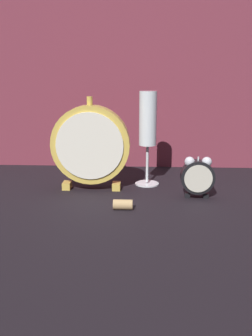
% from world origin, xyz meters
% --- Properties ---
extents(ground_plane, '(4.00, 4.00, 0.00)m').
position_xyz_m(ground_plane, '(0.00, 0.00, 0.00)').
color(ground_plane, black).
extents(fabric_backdrop_drape, '(1.49, 0.01, 0.58)m').
position_xyz_m(fabric_backdrop_drape, '(0.00, 0.33, 0.29)').
color(fabric_backdrop_drape, brown).
rests_on(fabric_backdrop_drape, ground_plane).
extents(alarm_clock_twin_bell, '(0.08, 0.03, 0.10)m').
position_xyz_m(alarm_clock_twin_bell, '(0.17, 0.03, 0.05)').
color(alarm_clock_twin_bell, black).
rests_on(alarm_clock_twin_bell, ground_plane).
extents(mantel_clock_silver, '(0.19, 0.04, 0.23)m').
position_xyz_m(mantel_clock_silver, '(-0.09, 0.08, 0.11)').
color(mantel_clock_silver, gold).
rests_on(mantel_clock_silver, ground_plane).
extents(champagne_flute, '(0.06, 0.06, 0.24)m').
position_xyz_m(champagne_flute, '(0.05, 0.13, 0.16)').
color(champagne_flute, silver).
rests_on(champagne_flute, ground_plane).
extents(wine_cork, '(0.04, 0.02, 0.02)m').
position_xyz_m(wine_cork, '(0.00, -0.06, 0.01)').
color(wine_cork, tan).
rests_on(wine_cork, ground_plane).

